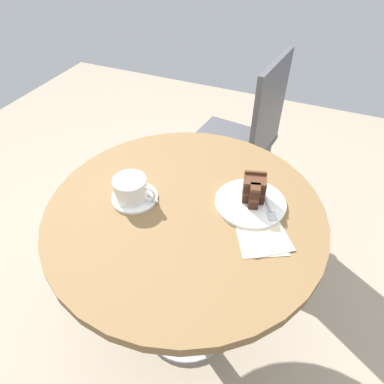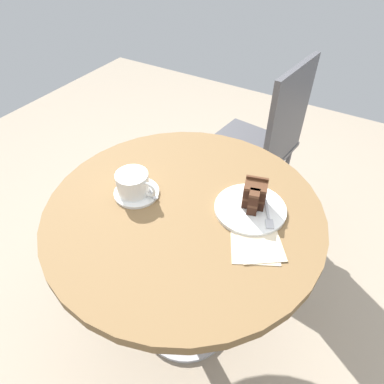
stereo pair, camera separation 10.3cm
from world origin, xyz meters
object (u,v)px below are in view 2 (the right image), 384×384
object	(u,v)px
cake_slice	(255,195)
cake_plate	(250,209)
coffee_cup	(133,183)
saucer	(137,192)
napkin	(257,246)
fork	(268,215)
cafe_chair	(265,139)
teaspoon	(151,191)

from	to	relation	value
cake_slice	cake_plate	bearing A→B (deg)	-101.80
coffee_cup	cake_slice	size ratio (longest dim) A/B	1.57
saucer	coffee_cup	bearing A→B (deg)	-139.20
coffee_cup	napkin	size ratio (longest dim) A/B	0.75
fork	cafe_chair	world-z (taller)	cafe_chair
saucer	cake_slice	world-z (taller)	cake_slice
cake_plate	cafe_chair	size ratio (longest dim) A/B	0.24
cafe_chair	coffee_cup	bearing A→B (deg)	-6.51
coffee_cup	napkin	world-z (taller)	coffee_cup
cake_slice	cafe_chair	bearing A→B (deg)	106.28
fork	cafe_chair	size ratio (longest dim) A/B	0.14
saucer	cake_plate	size ratio (longest dim) A/B	0.66
saucer	fork	bearing A→B (deg)	15.44
coffee_cup	cake_slice	bearing A→B (deg)	21.01
teaspoon	fork	distance (m)	0.37
cake_slice	saucer	bearing A→B (deg)	-159.34
cake_plate	fork	size ratio (longest dim) A/B	1.68
teaspoon	fork	xyz separation A→B (m)	(0.36, 0.09, 0.00)
saucer	coffee_cup	size ratio (longest dim) A/B	1.04
fork	saucer	bearing A→B (deg)	-102.97
coffee_cup	napkin	distance (m)	0.42
teaspoon	cake_plate	size ratio (longest dim) A/B	0.47
cake_slice	cafe_chair	xyz separation A→B (m)	(-0.18, 0.60, -0.20)
coffee_cup	fork	world-z (taller)	coffee_cup
cake_plate	fork	distance (m)	0.06
coffee_cup	fork	size ratio (longest dim) A/B	1.07
coffee_cup	cafe_chair	xyz separation A→B (m)	(0.17, 0.73, -0.20)
cake_plate	napkin	world-z (taller)	cake_plate
cafe_chair	cake_slice	bearing A→B (deg)	23.02
saucer	cafe_chair	size ratio (longest dim) A/B	0.16
teaspoon	cake_slice	bearing A→B (deg)	49.35
teaspoon	cake_slice	world-z (taller)	cake_slice
coffee_cup	saucer	bearing A→B (deg)	40.80
coffee_cup	cake_slice	world-z (taller)	cake_slice
teaspoon	saucer	bearing A→B (deg)	-122.79
teaspoon	coffee_cup	bearing A→B (deg)	-121.11
napkin	cafe_chair	distance (m)	0.79
fork	napkin	distance (m)	0.11
teaspoon	cake_plate	xyz separation A→B (m)	(0.30, 0.10, -0.01)
cake_plate	saucer	bearing A→B (deg)	-161.07
teaspoon	napkin	xyz separation A→B (m)	(0.37, -0.02, -0.01)
saucer	teaspoon	distance (m)	0.05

